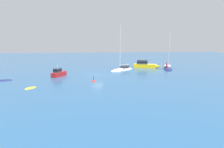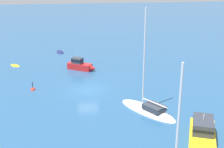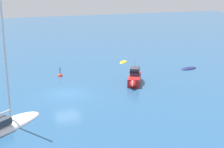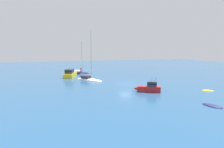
# 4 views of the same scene
# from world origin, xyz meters

# --- Properties ---
(ground_plane) EXTENTS (160.00, 160.00, 0.00)m
(ground_plane) POSITION_xyz_m (0.00, 0.00, 0.00)
(ground_plane) COLOR navy
(motor_cruiser) EXTENTS (7.57, 4.20, 2.65)m
(motor_cruiser) POSITION_xyz_m (-13.70, -9.77, 0.84)
(motor_cruiser) COLOR yellow
(motor_cruiser) RESTS_ON ground
(sloop) EXTENTS (7.32, 6.26, 11.69)m
(sloop) POSITION_xyz_m (-6.66, -6.38, 0.16)
(sloop) COLOR white
(sloop) RESTS_ON ground
(dinghy) EXTENTS (2.79, 1.71, 0.44)m
(dinghy) POSITION_xyz_m (17.63, 4.22, 0.00)
(dinghy) COLOR #191E4C
(dinghy) RESTS_ON ground
(powerboat) EXTENTS (3.18, 4.45, 2.64)m
(powerboat) POSITION_xyz_m (8.02, 0.72, 0.70)
(powerboat) COLOR #B21E1E
(powerboat) RESTS_ON ground
(dinghy_1) EXTENTS (1.91, 1.98, 0.34)m
(dinghy_1) POSITION_xyz_m (10.92, 10.81, 0.00)
(dinghy_1) COLOR yellow
(dinghy_1) RESTS_ON ground
(channel_buoy) EXTENTS (0.61, 0.61, 1.40)m
(channel_buoy) POSITION_xyz_m (0.83, 6.88, 0.02)
(channel_buoy) COLOR red
(channel_buoy) RESTS_ON ground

